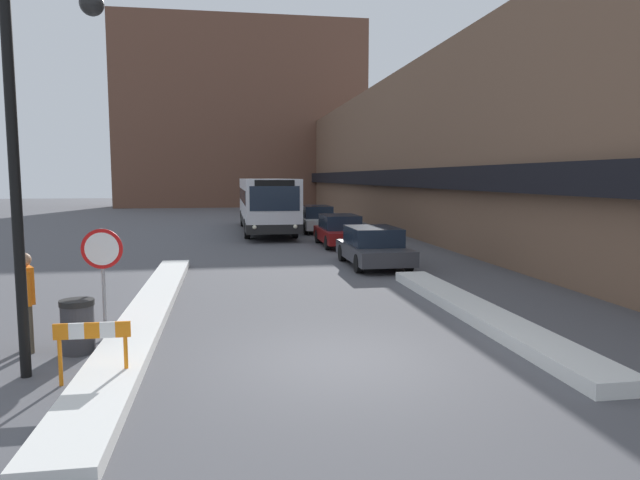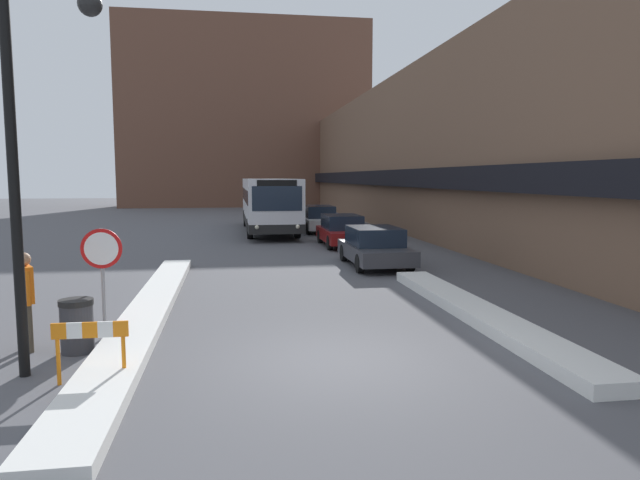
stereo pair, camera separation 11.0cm
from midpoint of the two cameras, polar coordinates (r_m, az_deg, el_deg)
ground_plane at (r=9.75m, az=2.16°, el=-12.14°), size 160.00×160.00×0.00m
building_row_right at (r=35.13m, az=10.80°, el=8.37°), size 5.50×60.00×8.89m
building_backdrop_far at (r=63.50m, az=-7.38°, el=12.20°), size 26.00×8.00×19.39m
snow_bank_left at (r=13.38m, az=-16.57°, el=-6.83°), size 0.90×14.47×0.21m
snow_bank_right at (r=13.11m, az=15.74°, el=-6.98°), size 0.90×9.45×0.25m
city_bus at (r=32.67m, az=-5.07°, el=3.73°), size 2.69×12.40×3.00m
parked_car_front at (r=19.94m, az=5.67°, el=-0.65°), size 1.90×4.25×1.36m
parked_car_middle at (r=25.70m, az=2.35°, el=0.97°), size 1.81×4.27×1.40m
parked_car_back at (r=32.41m, az=-0.00°, el=2.14°), size 1.81×4.58×1.48m
stop_sign at (r=11.56m, az=-20.72°, el=-1.84°), size 0.76×0.08×2.12m
street_lamp at (r=9.66m, az=-26.53°, el=9.38°), size 1.46×0.36×5.94m
pedestrian at (r=11.36m, az=-27.13°, el=-4.65°), size 0.41×0.52×1.77m
trash_bin at (r=11.01m, az=-22.87°, el=-7.89°), size 0.59×0.59×0.95m
construction_barricade at (r=9.27m, az=-21.65°, el=-9.27°), size 1.10×0.06×0.94m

